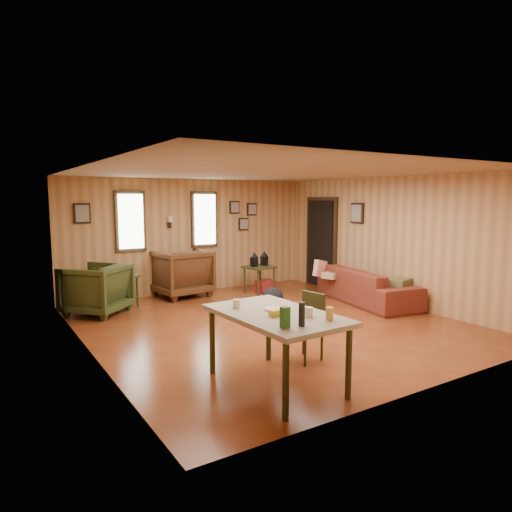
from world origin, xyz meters
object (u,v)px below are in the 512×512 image
at_px(end_table, 119,286).
at_px(side_table, 259,265).
at_px(recliner_brown, 181,271).
at_px(recliner_green, 96,287).
at_px(dining_table, 277,319).
at_px(sofa, 367,280).

xyz_separation_m(end_table, side_table, (2.89, -0.24, 0.19)).
xyz_separation_m(recliner_brown, recliner_green, (-1.83, -0.60, -0.05)).
relative_size(end_table, dining_table, 0.46).
distance_m(recliner_brown, recliner_green, 1.92).
height_order(recliner_brown, side_table, recliner_brown).
relative_size(end_table, side_table, 0.83).
bearing_deg(sofa, end_table, 73.08).
xyz_separation_m(recliner_green, dining_table, (0.90, -4.17, 0.25)).
relative_size(recliner_green, side_table, 1.09).
bearing_deg(end_table, sofa, -27.35).
xyz_separation_m(sofa, side_table, (-1.24, 1.90, 0.16)).
xyz_separation_m(end_table, dining_table, (0.43, -4.44, 0.32)).
relative_size(recliner_brown, end_table, 1.44).
relative_size(side_table, dining_table, 0.55).
bearing_deg(recliner_green, dining_table, 60.08).
xyz_separation_m(side_table, dining_table, (-2.46, -4.20, 0.13)).
height_order(recliner_brown, end_table, recliner_brown).
xyz_separation_m(recliner_brown, dining_table, (-0.93, -4.77, 0.20)).
distance_m(sofa, side_table, 2.27).
relative_size(sofa, side_table, 2.58).
bearing_deg(side_table, recliner_green, -179.50).
height_order(recliner_green, dining_table, dining_table).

